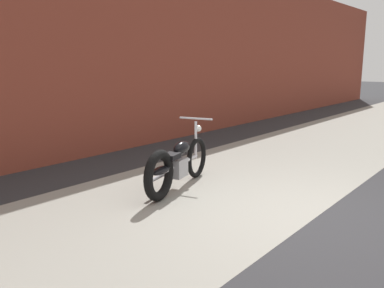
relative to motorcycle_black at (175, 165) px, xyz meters
The scene contains 4 objects.
ground_plane 2.15m from the motorcycle_black, 84.54° to the right, with size 80.00×80.00×0.00m, color #2D2D30.
sidewalk_slab 0.56m from the motorcycle_black, 60.13° to the right, with size 36.00×3.50×0.01m, color gray.
brick_building_wall 3.62m from the motorcycle_black, 86.30° to the left, with size 36.00×0.50×4.53m, color brown.
motorcycle_black is the anchor object (origin of this frame).
Camera 1 is at (-4.57, -1.81, 1.90)m, focal length 37.63 mm.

